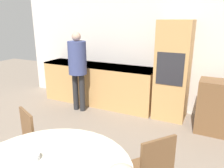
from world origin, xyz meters
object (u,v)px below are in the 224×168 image
oven_unit (173,71)px  bowl_near (31,157)px  chair_far_left (21,143)px  person_standing (78,64)px

oven_unit → bowl_near: 3.13m
chair_far_left → person_standing: person_standing is taller
oven_unit → chair_far_left: oven_unit is taller
bowl_near → chair_far_left: bearing=146.5°
bowl_near → person_standing: bearing=116.5°
person_standing → bowl_near: 2.83m
person_standing → chair_far_left: bearing=-73.5°
oven_unit → chair_far_left: 2.95m
chair_far_left → bowl_near: bearing=-9.5°
oven_unit → bowl_near: bearing=-101.0°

